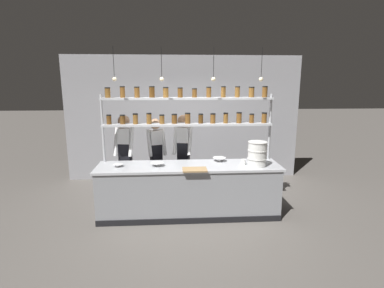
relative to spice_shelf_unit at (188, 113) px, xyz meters
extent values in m
plane|color=#5B5651|center=(0.00, -0.33, -1.80)|extent=(40.00, 40.00, 0.00)
cube|color=#939399|center=(0.00, 1.84, -0.33)|extent=(5.59, 0.12, 2.95)
cube|color=gray|center=(0.00, -0.33, -1.36)|extent=(3.13, 0.72, 0.88)
cube|color=#B7BABF|center=(0.00, -0.33, -0.90)|extent=(3.19, 0.76, 0.04)
cube|color=black|center=(0.00, -0.69, -1.75)|extent=(3.13, 0.03, 0.10)
cylinder|color=#B7BABF|center=(-1.52, 0.00, -0.73)|extent=(0.04, 0.04, 2.13)
cylinder|color=#B7BABF|center=(1.51, 0.00, -0.73)|extent=(0.04, 0.04, 2.13)
cube|color=#B7BABF|center=(0.00, 0.00, -0.21)|extent=(3.03, 0.28, 0.04)
cylinder|color=brown|center=(-1.40, 0.00, -0.12)|extent=(0.09, 0.09, 0.15)
cylinder|color=black|center=(-1.40, 0.00, -0.03)|extent=(0.09, 0.09, 0.02)
cylinder|color=brown|center=(-1.16, 0.00, -0.12)|extent=(0.09, 0.09, 0.15)
cylinder|color=black|center=(-1.16, 0.00, -0.04)|extent=(0.09, 0.09, 0.02)
cylinder|color=brown|center=(-0.93, 0.00, -0.11)|extent=(0.09, 0.09, 0.17)
cylinder|color=black|center=(-0.93, 0.00, -0.02)|extent=(0.09, 0.09, 0.02)
cylinder|color=brown|center=(-0.69, 0.00, -0.11)|extent=(0.09, 0.09, 0.17)
cylinder|color=black|center=(-0.69, 0.00, -0.01)|extent=(0.09, 0.09, 0.02)
cylinder|color=brown|center=(-0.47, 0.00, -0.12)|extent=(0.09, 0.09, 0.14)
cylinder|color=black|center=(-0.47, 0.00, -0.04)|extent=(0.09, 0.09, 0.02)
cylinder|color=brown|center=(-0.24, 0.00, -0.12)|extent=(0.10, 0.10, 0.15)
cylinder|color=black|center=(-0.24, 0.00, -0.03)|extent=(0.10, 0.10, 0.02)
cylinder|color=brown|center=(0.00, 0.00, -0.11)|extent=(0.10, 0.10, 0.17)
cylinder|color=black|center=(0.00, 0.00, -0.01)|extent=(0.10, 0.10, 0.02)
cylinder|color=#513314|center=(0.23, 0.00, -0.12)|extent=(0.09, 0.09, 0.15)
cylinder|color=black|center=(0.23, 0.00, -0.03)|extent=(0.09, 0.09, 0.02)
cylinder|color=brown|center=(0.45, 0.00, -0.11)|extent=(0.09, 0.09, 0.16)
cylinder|color=black|center=(0.45, 0.00, -0.02)|extent=(0.09, 0.09, 0.02)
cylinder|color=brown|center=(0.69, 0.00, -0.11)|extent=(0.08, 0.08, 0.17)
cylinder|color=black|center=(0.69, 0.00, -0.01)|extent=(0.08, 0.08, 0.02)
cylinder|color=brown|center=(0.93, 0.00, -0.11)|extent=(0.10, 0.10, 0.18)
cylinder|color=black|center=(0.93, 0.00, -0.01)|extent=(0.10, 0.10, 0.02)
cylinder|color=brown|center=(1.16, 0.00, -0.12)|extent=(0.08, 0.08, 0.15)
cylinder|color=black|center=(1.16, 0.00, -0.04)|extent=(0.09, 0.09, 0.02)
cylinder|color=brown|center=(1.40, 0.00, -0.11)|extent=(0.09, 0.09, 0.17)
cylinder|color=black|center=(1.40, 0.00, -0.02)|extent=(0.09, 0.09, 0.02)
cube|color=#B7BABF|center=(0.00, 0.00, 0.25)|extent=(3.03, 0.28, 0.04)
cylinder|color=brown|center=(-1.40, 0.00, 0.35)|extent=(0.09, 0.09, 0.16)
cylinder|color=black|center=(-1.40, 0.00, 0.44)|extent=(0.10, 0.10, 0.02)
cylinder|color=brown|center=(-1.14, 0.00, 0.36)|extent=(0.09, 0.09, 0.18)
cylinder|color=black|center=(-1.14, 0.00, 0.46)|extent=(0.09, 0.09, 0.02)
cylinder|color=brown|center=(-0.89, 0.00, 0.36)|extent=(0.09, 0.09, 0.17)
cylinder|color=black|center=(-0.89, 0.00, 0.45)|extent=(0.09, 0.09, 0.02)
cylinder|color=#513314|center=(-0.63, 0.00, 0.36)|extent=(0.10, 0.10, 0.18)
cylinder|color=black|center=(-0.63, 0.00, 0.46)|extent=(0.10, 0.10, 0.02)
cylinder|color=brown|center=(-0.39, 0.00, 0.35)|extent=(0.10, 0.10, 0.16)
cylinder|color=black|center=(-0.39, 0.00, 0.44)|extent=(0.10, 0.10, 0.02)
cylinder|color=brown|center=(-0.14, 0.00, 0.35)|extent=(0.09, 0.09, 0.16)
cylinder|color=black|center=(-0.14, 0.00, 0.44)|extent=(0.09, 0.09, 0.02)
cylinder|color=brown|center=(0.12, 0.00, 0.34)|extent=(0.09, 0.09, 0.14)
cylinder|color=black|center=(0.12, 0.00, 0.42)|extent=(0.09, 0.09, 0.02)
cylinder|color=brown|center=(0.37, 0.00, 0.35)|extent=(0.09, 0.09, 0.17)
cylinder|color=black|center=(0.37, 0.00, 0.45)|extent=(0.09, 0.09, 0.02)
cylinder|color=brown|center=(0.63, 0.00, 0.36)|extent=(0.08, 0.08, 0.17)
cylinder|color=black|center=(0.63, 0.00, 0.46)|extent=(0.08, 0.08, 0.02)
cylinder|color=brown|center=(0.88, 0.00, 0.36)|extent=(0.09, 0.09, 0.17)
cylinder|color=black|center=(0.88, 0.00, 0.46)|extent=(0.09, 0.09, 0.02)
cylinder|color=brown|center=(1.14, 0.00, 0.35)|extent=(0.10, 0.10, 0.17)
cylinder|color=black|center=(1.14, 0.00, 0.45)|extent=(0.10, 0.10, 0.02)
cylinder|color=brown|center=(1.38, 0.00, 0.36)|extent=(0.09, 0.09, 0.18)
cylinder|color=black|center=(1.38, 0.00, 0.46)|extent=(0.10, 0.10, 0.02)
cylinder|color=black|center=(-1.27, 0.29, -1.38)|extent=(0.11, 0.11, 0.84)
cylinder|color=black|center=(-1.11, 0.26, -1.38)|extent=(0.11, 0.11, 0.84)
cube|color=black|center=(-1.19, 0.27, -0.78)|extent=(0.25, 0.21, 0.36)
cube|color=white|center=(-1.19, 0.27, -0.45)|extent=(0.25, 0.22, 0.30)
sphere|color=#A37A5B|center=(-1.19, 0.27, -0.18)|extent=(0.22, 0.22, 0.22)
cylinder|color=white|center=(-1.34, 0.24, -0.56)|extent=(0.11, 0.26, 0.55)
cylinder|color=white|center=(-1.05, 0.19, -0.56)|extent=(0.11, 0.26, 0.55)
cylinder|color=black|center=(-0.69, 0.44, -1.41)|extent=(0.11, 0.11, 0.79)
cylinder|color=black|center=(-0.54, 0.49, -1.41)|extent=(0.11, 0.11, 0.79)
cube|color=black|center=(-0.61, 0.47, -0.84)|extent=(0.26, 0.23, 0.34)
cube|color=white|center=(-0.61, 0.47, -0.53)|extent=(0.26, 0.24, 0.28)
sphere|color=#A37A5B|center=(-0.61, 0.47, -0.26)|extent=(0.21, 0.21, 0.21)
cylinder|color=white|center=(-0.73, 0.37, -0.62)|extent=(0.14, 0.25, 0.52)
cylinder|color=white|center=(-0.46, 0.45, -0.62)|extent=(0.14, 0.25, 0.52)
cylinder|color=black|center=(-0.15, 0.37, -1.39)|extent=(0.11, 0.11, 0.83)
cylinder|color=black|center=(0.01, 0.33, -1.39)|extent=(0.11, 0.11, 0.83)
cube|color=black|center=(-0.07, 0.35, -0.79)|extent=(0.26, 0.22, 0.36)
cube|color=white|center=(-0.07, 0.35, -0.46)|extent=(0.26, 0.23, 0.29)
sphere|color=#A37A5B|center=(-0.07, 0.35, -0.19)|extent=(0.22, 0.22, 0.22)
cylinder|color=white|center=(-0.23, 0.33, -0.56)|extent=(0.13, 0.26, 0.55)
cylinder|color=white|center=(0.05, 0.26, -0.56)|extent=(0.13, 0.26, 0.55)
cylinder|color=white|center=(1.16, -0.46, -0.82)|extent=(0.31, 0.31, 0.13)
cylinder|color=silver|center=(1.16, -0.46, -0.74)|extent=(0.33, 0.33, 0.01)
cylinder|color=white|center=(1.16, -0.46, -0.67)|extent=(0.31, 0.31, 0.13)
cylinder|color=silver|center=(1.16, -0.46, -0.60)|extent=(0.33, 0.33, 0.01)
cylinder|color=white|center=(1.16, -0.46, -0.53)|extent=(0.31, 0.31, 0.13)
cylinder|color=silver|center=(1.16, -0.46, -0.46)|extent=(0.33, 0.33, 0.01)
cube|color=#A88456|center=(0.08, -0.64, -0.87)|extent=(0.40, 0.26, 0.02)
cylinder|color=white|center=(0.57, -0.11, -0.87)|extent=(0.11, 0.11, 0.01)
cone|color=white|center=(0.57, -0.11, -0.85)|extent=(0.25, 0.25, 0.07)
cylinder|color=white|center=(-0.55, -0.35, -0.87)|extent=(0.10, 0.10, 0.01)
cone|color=white|center=(-0.55, -0.35, -0.85)|extent=(0.23, 0.23, 0.06)
cylinder|color=white|center=(-1.22, -0.35, -0.87)|extent=(0.08, 0.08, 0.01)
cone|color=white|center=(-1.22, -0.35, -0.86)|extent=(0.17, 0.17, 0.05)
cylinder|color=silver|center=(0.95, -0.36, -0.83)|extent=(0.08, 0.08, 0.10)
cylinder|color=black|center=(-1.21, -0.33, 0.84)|extent=(0.01, 0.01, 0.51)
sphere|color=#F9E5B2|center=(-1.21, -0.33, 0.59)|extent=(0.07, 0.07, 0.07)
cylinder|color=black|center=(-0.44, -0.33, 0.84)|extent=(0.01, 0.01, 0.51)
sphere|color=#F9E5B2|center=(-0.44, -0.33, 0.59)|extent=(0.07, 0.07, 0.07)
cylinder|color=black|center=(0.41, -0.33, 0.84)|extent=(0.01, 0.01, 0.51)
sphere|color=#F9E5B2|center=(0.41, -0.33, 0.59)|extent=(0.07, 0.07, 0.07)
cylinder|color=black|center=(1.21, -0.33, 0.84)|extent=(0.01, 0.01, 0.51)
sphere|color=#F9E5B2|center=(1.21, -0.33, 0.59)|extent=(0.07, 0.07, 0.07)
camera|label=1|loc=(-0.27, -5.34, 0.56)|focal=28.00mm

